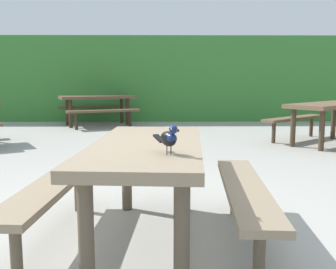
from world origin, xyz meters
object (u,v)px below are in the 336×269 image
(bird_grackle, at_px, (169,138))
(picnic_table_mid_left, at_px, (97,103))
(picnic_table_mid_right, at_px, (329,113))
(picnic_table_foreground, at_px, (147,168))

(bird_grackle, bearing_deg, picnic_table_mid_left, 102.42)
(picnic_table_mid_left, height_order, picnic_table_mid_right, same)
(picnic_table_foreground, xyz_separation_m, bird_grackle, (0.15, -0.46, 0.29))
(picnic_table_foreground, height_order, picnic_table_mid_left, same)
(bird_grackle, xyz_separation_m, picnic_table_mid_left, (-1.68, 7.63, -0.29))
(bird_grackle, relative_size, picnic_table_mid_right, 0.11)
(bird_grackle, bearing_deg, picnic_table_mid_right, 58.16)
(bird_grackle, distance_m, picnic_table_mid_right, 5.55)
(picnic_table_foreground, relative_size, picnic_table_mid_right, 0.77)
(picnic_table_foreground, relative_size, picnic_table_mid_left, 0.84)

